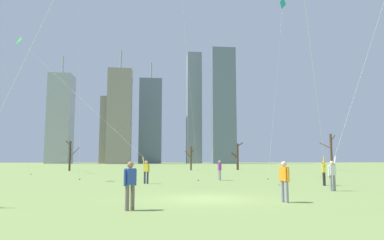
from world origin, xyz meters
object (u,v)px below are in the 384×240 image
(bare_tree_right_of_center, at_px, (331,150))
(bare_tree_far_right_edge, at_px, (191,157))
(bystander_strolling_midfield, at_px, (130,183))
(bystander_watching_nearby, at_px, (284,179))
(distant_kite_high_overhead_teal, at_px, (282,12))
(kite_flyer_midfield_center_yellow, at_px, (321,147))
(bare_tree_left_of_center, at_px, (70,155))
(kite_flyer_midfield_right_pink, at_px, (351,111))
(kite_flyer_foreground_left_green, at_px, (130,154))
(bystander_far_off_by_trees, at_px, (220,169))
(kite_flyer_far_back_red, at_px, (5,110))
(bare_tree_leftmost, at_px, (237,156))

(bare_tree_right_of_center, bearing_deg, bare_tree_far_right_edge, 176.03)
(bystander_strolling_midfield, relative_size, bare_tree_far_right_edge, 0.42)
(bare_tree_far_right_edge, bearing_deg, bystander_strolling_midfield, -98.38)
(bystander_watching_nearby, height_order, distant_kite_high_overhead_teal, distant_kite_high_overhead_teal)
(bare_tree_far_right_edge, bearing_deg, kite_flyer_midfield_center_yellow, -83.07)
(bystander_watching_nearby, xyz_separation_m, bare_tree_left_of_center, (-18.13, 41.98, 1.56))
(bare_tree_left_of_center, relative_size, bare_tree_far_right_edge, 1.19)
(kite_flyer_midfield_right_pink, bearing_deg, bystander_strolling_midfield, -151.57)
(kite_flyer_foreground_left_green, distance_m, bare_tree_right_of_center, 42.30)
(kite_flyer_midfield_center_yellow, height_order, distant_kite_high_overhead_teal, distant_kite_high_overhead_teal)
(bystander_strolling_midfield, relative_size, bystander_watching_nearby, 1.00)
(bystander_far_off_by_trees, relative_size, bare_tree_left_of_center, 0.35)
(kite_flyer_far_back_red, xyz_separation_m, kite_flyer_midfield_right_pink, (16.21, 5.56, 1.00))
(bystander_strolling_midfield, bearing_deg, bare_tree_far_right_edge, 81.62)
(kite_flyer_midfield_center_yellow, height_order, bare_tree_leftmost, kite_flyer_midfield_center_yellow)
(bystander_strolling_midfield, xyz_separation_m, bare_tree_right_of_center, (29.48, 42.89, 2.34))
(bare_tree_left_of_center, height_order, bare_tree_leftmost, bare_tree_leftmost)
(bystander_far_off_by_trees, distance_m, bare_tree_leftmost, 30.37)
(kite_flyer_midfield_center_yellow, bearing_deg, kite_flyer_midfield_right_pink, -69.31)
(kite_flyer_foreground_left_green, xyz_separation_m, bare_tree_far_right_edge, (7.55, 30.90, 0.07))
(kite_flyer_midfield_right_pink, xyz_separation_m, bare_tree_leftmost, (2.72, 39.36, -2.06))
(kite_flyer_foreground_left_green, relative_size, bystander_watching_nearby, 7.21)
(bare_tree_left_of_center, distance_m, bare_tree_right_of_center, 41.68)
(kite_flyer_far_back_red, xyz_separation_m, distant_kite_high_overhead_teal, (18.15, 20.70, 13.40))
(kite_flyer_midfield_center_yellow, height_order, bystander_strolling_midfield, kite_flyer_midfield_center_yellow)
(kite_flyer_midfield_center_yellow, distance_m, kite_flyer_midfield_right_pink, 3.03)
(distant_kite_high_overhead_teal, xyz_separation_m, bare_tree_leftmost, (0.78, 24.22, -14.47))
(bystander_strolling_midfield, bearing_deg, bare_tree_right_of_center, 55.50)
(distant_kite_high_overhead_teal, distance_m, bare_tree_right_of_center, 29.86)
(kite_flyer_midfield_right_pink, relative_size, bare_tree_far_right_edge, 3.86)
(bare_tree_right_of_center, bearing_deg, kite_flyer_foreground_left_green, -136.13)
(bystander_watching_nearby, distance_m, bare_tree_left_of_center, 45.76)
(kite_flyer_midfield_center_yellow, relative_size, bare_tree_left_of_center, 3.16)
(kite_flyer_foreground_left_green, bearing_deg, kite_flyer_midfield_center_yellow, -23.02)
(kite_flyer_far_back_red, xyz_separation_m, bystander_strolling_midfield, (4.47, -0.79, -2.50))
(bare_tree_right_of_center, bearing_deg, kite_flyer_far_back_red, -128.89)
(kite_flyer_far_back_red, bearing_deg, bystander_watching_nearby, 4.30)
(kite_flyer_midfield_center_yellow, xyz_separation_m, distant_kite_high_overhead_teal, (2.76, 12.98, 14.36))
(kite_flyer_far_back_red, bearing_deg, bystander_strolling_midfield, -10.08)
(kite_flyer_midfield_center_yellow, bearing_deg, bystander_strolling_midfield, -142.05)
(bystander_strolling_midfield, bearing_deg, bare_tree_leftmost, 72.45)
(bystander_strolling_midfield, distance_m, bare_tree_leftmost, 47.97)
(bare_tree_leftmost, height_order, bare_tree_far_right_edge, bare_tree_leftmost)
(kite_flyer_foreground_left_green, height_order, bare_tree_right_of_center, kite_flyer_foreground_left_green)
(kite_flyer_far_back_red, xyz_separation_m, kite_flyer_midfield_center_yellow, (15.40, 7.72, -0.95))
(bare_tree_leftmost, bearing_deg, bare_tree_right_of_center, -10.63)
(kite_flyer_far_back_red, relative_size, kite_flyer_midfield_center_yellow, 1.11)
(distant_kite_high_overhead_teal, distance_m, bare_tree_far_right_edge, 28.16)
(kite_flyer_midfield_center_yellow, xyz_separation_m, bare_tree_leftmost, (3.54, 37.19, -0.11))
(kite_flyer_midfield_right_pink, xyz_separation_m, bystander_far_off_by_trees, (-5.65, 10.20, -3.50))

